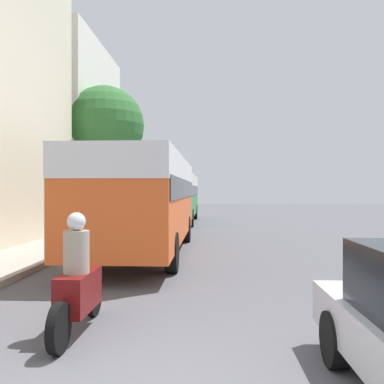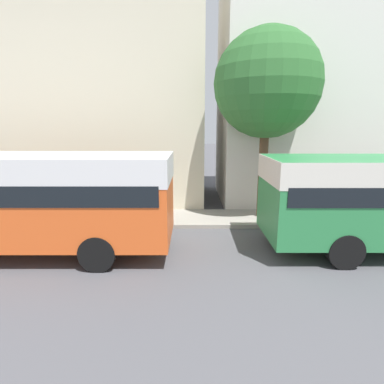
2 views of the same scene
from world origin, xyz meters
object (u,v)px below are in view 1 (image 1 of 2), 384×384
at_px(bus_following, 174,192).
at_px(pedestrian_near_curb, 83,217).
at_px(motorcycle_behind_lead, 78,285).
at_px(bus_lead, 145,192).

xyz_separation_m(bus_following, pedestrian_near_curb, (-2.85, -9.73, -0.95)).
xyz_separation_m(bus_following, motorcycle_behind_lead, (0.39, -20.63, -1.24)).
bearing_deg(bus_lead, motorcycle_behind_lead, -88.24).
bearing_deg(motorcycle_behind_lead, pedestrian_near_curb, 106.57).
height_order(bus_lead, bus_following, bus_lead).
height_order(bus_following, motorcycle_behind_lead, bus_following).
relative_size(bus_lead, motorcycle_behind_lead, 4.52).
distance_m(bus_lead, bus_following, 13.02).
height_order(bus_following, pedestrian_near_curb, bus_following).
relative_size(bus_lead, pedestrian_near_curb, 6.29).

